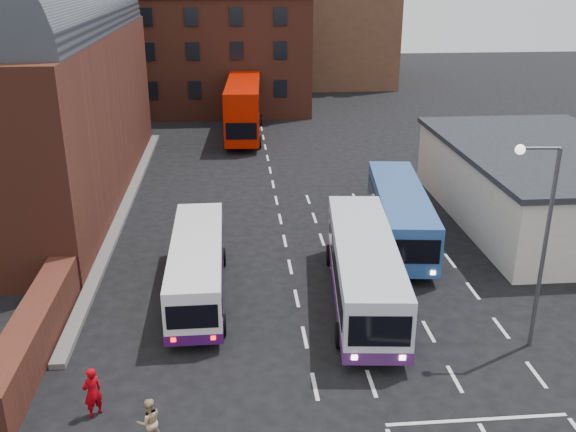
{
  "coord_description": "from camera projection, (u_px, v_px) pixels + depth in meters",
  "views": [
    {
      "loc": [
        -2.55,
        -19.3,
        13.64
      ],
      "look_at": [
        0.0,
        10.0,
        2.2
      ],
      "focal_mm": 40.0,
      "sensor_mm": 36.0,
      "label": 1
    }
  ],
  "objects": [
    {
      "name": "ground",
      "position": [
        312.0,
        373.0,
        23.07
      ],
      "size": [
        180.0,
        180.0,
        0.0
      ],
      "primitive_type": "plane",
      "color": "black"
    },
    {
      "name": "railway_station",
      "position": [
        16.0,
        74.0,
        38.54
      ],
      "size": [
        12.0,
        28.0,
        16.0
      ],
      "color": "#602B1E",
      "rests_on": "ground"
    },
    {
      "name": "forecourt_wall",
      "position": [
        33.0,
        335.0,
        23.77
      ],
      "size": [
        1.2,
        10.0,
        1.8
      ],
      "primitive_type": "cube",
      "color": "#602B1E",
      "rests_on": "ground"
    },
    {
      "name": "cream_building",
      "position": [
        544.0,
        183.0,
        36.5
      ],
      "size": [
        10.4,
        16.4,
        4.25
      ],
      "color": "beige",
      "rests_on": "ground"
    },
    {
      "name": "brick_terrace",
      "position": [
        196.0,
        55.0,
        63.3
      ],
      "size": [
        22.0,
        10.0,
        11.0
      ],
      "primitive_type": "cube",
      "color": "brown",
      "rests_on": "ground"
    },
    {
      "name": "castle_keep",
      "position": [
        297.0,
        31.0,
        82.66
      ],
      "size": [
        22.0,
        22.0,
        12.0
      ],
      "primitive_type": "cube",
      "color": "brown",
      "rests_on": "ground"
    },
    {
      "name": "bus_white_outbound",
      "position": [
        197.0,
        264.0,
        28.0
      ],
      "size": [
        2.46,
        9.57,
        2.6
      ],
      "rotation": [
        0.0,
        0.0,
        0.01
      ],
      "color": "white",
      "rests_on": "ground"
    },
    {
      "name": "bus_white_inbound",
      "position": [
        364.0,
        266.0,
        27.3
      ],
      "size": [
        3.57,
        11.11,
        2.98
      ],
      "rotation": [
        0.0,
        0.0,
        3.04
      ],
      "color": "silver",
      "rests_on": "ground"
    },
    {
      "name": "bus_blue",
      "position": [
        400.0,
        212.0,
        33.47
      ],
      "size": [
        3.63,
        10.81,
        2.89
      ],
      "rotation": [
        0.0,
        0.0,
        3.03
      ],
      "color": "#295091",
      "rests_on": "ground"
    },
    {
      "name": "bus_red_double",
      "position": [
        244.0,
        108.0,
        54.27
      ],
      "size": [
        3.48,
        11.96,
        4.73
      ],
      "rotation": [
        0.0,
        0.0,
        3.09
      ],
      "color": "#C01200",
      "rests_on": "ground"
    },
    {
      "name": "street_lamp",
      "position": [
        540.0,
        230.0,
        23.04
      ],
      "size": [
        1.62,
        0.37,
        7.98
      ],
      "rotation": [
        0.0,
        0.0,
        -0.09
      ],
      "color": "#4E5052",
      "rests_on": "ground"
    },
    {
      "name": "pedestrian_red",
      "position": [
        92.0,
        392.0,
        20.61
      ],
      "size": [
        0.77,
        0.74,
        1.77
      ],
      "primitive_type": "imported",
      "rotation": [
        0.0,
        0.0,
        3.82
      ],
      "color": "#A3010A",
      "rests_on": "ground"
    },
    {
      "name": "pedestrian_beige",
      "position": [
        149.0,
        421.0,
        19.46
      ],
      "size": [
        0.9,
        0.8,
        1.54
      ],
      "primitive_type": "imported",
      "rotation": [
        0.0,
        0.0,
        3.48
      ],
      "color": "tan",
      "rests_on": "ground"
    }
  ]
}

